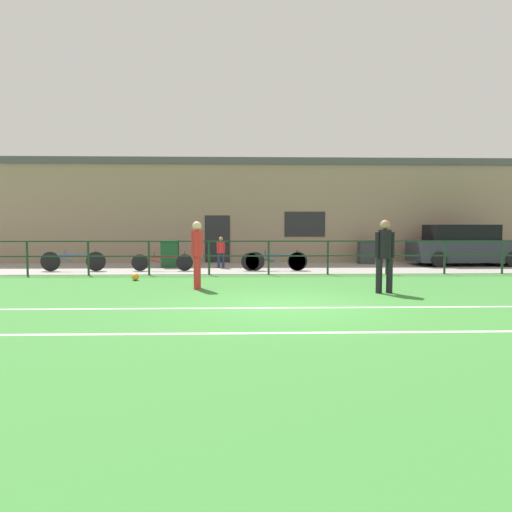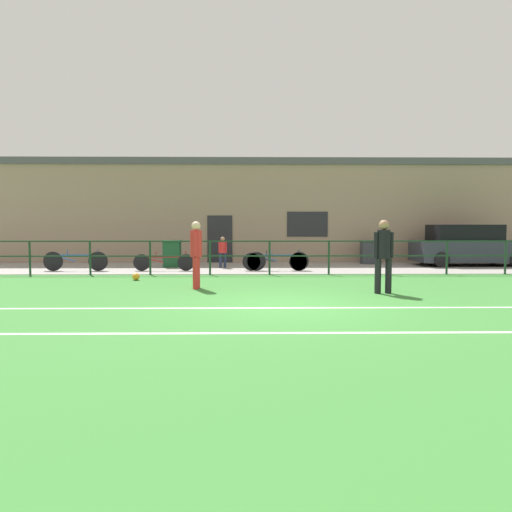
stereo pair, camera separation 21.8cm
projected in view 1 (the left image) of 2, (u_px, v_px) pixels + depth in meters
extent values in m
cube|color=#387A33|center=(286.00, 306.00, 9.53)|extent=(60.00, 44.00, 0.04)
cube|color=white|center=(287.00, 308.00, 9.23)|extent=(36.00, 0.11, 0.00)
cube|color=white|center=(301.00, 333.00, 7.07)|extent=(36.00, 0.11, 0.00)
cube|color=gray|center=(265.00, 268.00, 18.01)|extent=(48.00, 5.00, 0.02)
cylinder|color=#193823|center=(27.00, 258.00, 15.23)|extent=(0.07, 0.07, 1.15)
cylinder|color=#193823|center=(88.00, 258.00, 15.29)|extent=(0.07, 0.07, 1.15)
cylinder|color=#193823|center=(149.00, 258.00, 15.36)|extent=(0.07, 0.07, 1.15)
cylinder|color=#193823|center=(209.00, 258.00, 15.42)|extent=(0.07, 0.07, 1.15)
cylinder|color=#193823|center=(269.00, 258.00, 15.48)|extent=(0.07, 0.07, 1.15)
cylinder|color=#193823|center=(328.00, 258.00, 15.54)|extent=(0.07, 0.07, 1.15)
cylinder|color=#193823|center=(386.00, 257.00, 15.60)|extent=(0.07, 0.07, 1.15)
cylinder|color=#193823|center=(445.00, 257.00, 15.67)|extent=(0.07, 0.07, 1.15)
cylinder|color=#193823|center=(502.00, 257.00, 15.73)|extent=(0.07, 0.07, 1.15)
cube|color=#193823|center=(269.00, 241.00, 15.44)|extent=(36.00, 0.04, 0.04)
cube|color=#193823|center=(269.00, 256.00, 15.48)|extent=(36.00, 0.04, 0.04)
cube|color=gray|center=(261.00, 215.00, 21.56)|extent=(28.00, 2.40, 4.34)
cube|color=#232328|center=(217.00, 239.00, 20.36)|extent=(1.10, 0.04, 2.10)
cube|color=#232328|center=(305.00, 224.00, 20.44)|extent=(1.80, 0.04, 1.10)
cube|color=#4C4C51|center=(261.00, 164.00, 21.41)|extent=(28.00, 2.56, 0.30)
cylinder|color=black|center=(389.00, 276.00, 11.25)|extent=(0.15, 0.15, 0.85)
cylinder|color=black|center=(379.00, 276.00, 11.23)|extent=(0.15, 0.15, 0.85)
cylinder|color=black|center=(385.00, 244.00, 11.19)|extent=(0.31, 0.31, 0.70)
sphere|color=#A37556|center=(385.00, 225.00, 11.16)|extent=(0.24, 0.24, 0.24)
cylinder|color=black|center=(392.00, 245.00, 11.21)|extent=(0.11, 0.11, 0.63)
cylinder|color=black|center=(377.00, 245.00, 11.17)|extent=(0.11, 0.11, 0.63)
cylinder|color=red|center=(197.00, 273.00, 11.91)|extent=(0.15, 0.15, 0.83)
cylinder|color=red|center=(198.00, 272.00, 12.17)|extent=(0.15, 0.15, 0.83)
cylinder|color=red|center=(197.00, 244.00, 11.99)|extent=(0.31, 0.31, 0.69)
sphere|color=beige|center=(197.00, 226.00, 11.96)|extent=(0.24, 0.24, 0.24)
cylinder|color=red|center=(196.00, 245.00, 11.81)|extent=(0.11, 0.11, 0.62)
cylinder|color=red|center=(198.00, 244.00, 12.18)|extent=(0.11, 0.11, 0.62)
sphere|color=orange|center=(135.00, 277.00, 13.85)|extent=(0.22, 0.22, 0.22)
cylinder|color=#232D4C|center=(223.00, 260.00, 17.88)|extent=(0.10, 0.10, 0.57)
cylinder|color=#232D4C|center=(219.00, 260.00, 17.82)|extent=(0.10, 0.10, 0.57)
cylinder|color=red|center=(221.00, 247.00, 17.82)|extent=(0.21, 0.21, 0.47)
sphere|color=#A37556|center=(221.00, 239.00, 17.79)|extent=(0.16, 0.16, 0.16)
cylinder|color=red|center=(224.00, 247.00, 17.86)|extent=(0.07, 0.07, 0.42)
cylinder|color=red|center=(218.00, 247.00, 17.78)|extent=(0.07, 0.07, 0.42)
cube|color=#282D38|center=(465.00, 251.00, 19.04)|extent=(4.39, 1.84, 0.85)
cube|color=black|center=(461.00, 233.00, 18.99)|extent=(2.63, 1.54, 0.65)
cylinder|color=black|center=(439.00, 259.00, 18.13)|extent=(0.60, 0.18, 0.60)
cylinder|color=black|center=(421.00, 257.00, 19.89)|extent=(0.60, 0.18, 0.60)
cylinder|color=black|center=(489.00, 256.00, 19.99)|extent=(0.60, 0.18, 0.60)
cylinder|color=black|center=(50.00, 262.00, 16.45)|extent=(0.70, 0.04, 0.70)
cylinder|color=black|center=(96.00, 261.00, 16.50)|extent=(0.70, 0.04, 0.70)
cube|color=#234C99|center=(73.00, 255.00, 16.46)|extent=(1.26, 0.04, 0.04)
cube|color=#234C99|center=(62.00, 258.00, 16.45)|extent=(0.78, 0.03, 0.25)
cylinder|color=#234C99|center=(65.00, 252.00, 16.44)|extent=(0.03, 0.03, 0.20)
cylinder|color=#234C99|center=(96.00, 253.00, 16.48)|extent=(0.03, 0.03, 0.28)
cylinder|color=black|center=(250.00, 262.00, 16.67)|extent=(0.65, 0.04, 0.65)
cylinder|color=black|center=(297.00, 262.00, 16.73)|extent=(0.65, 0.04, 0.65)
cube|color=black|center=(273.00, 256.00, 16.69)|extent=(1.32, 0.04, 0.04)
cube|color=black|center=(262.00, 259.00, 16.68)|extent=(0.83, 0.03, 0.24)
cylinder|color=black|center=(265.00, 253.00, 16.67)|extent=(0.03, 0.03, 0.20)
cylinder|color=black|center=(297.00, 254.00, 16.71)|extent=(0.03, 0.03, 0.28)
cylinder|color=black|center=(255.00, 261.00, 16.68)|extent=(0.68, 0.04, 0.68)
cylinder|color=black|center=(298.00, 261.00, 16.73)|extent=(0.68, 0.04, 0.68)
cube|color=#234C99|center=(277.00, 255.00, 16.69)|extent=(1.21, 0.04, 0.04)
cube|color=#234C99|center=(266.00, 258.00, 16.68)|extent=(0.76, 0.03, 0.24)
cylinder|color=#234C99|center=(269.00, 252.00, 16.67)|extent=(0.03, 0.03, 0.20)
cylinder|color=#234C99|center=(298.00, 253.00, 16.71)|extent=(0.03, 0.03, 0.28)
cylinder|color=black|center=(140.00, 263.00, 16.55)|extent=(0.60, 0.04, 0.60)
cylinder|color=black|center=(185.00, 263.00, 16.60)|extent=(0.60, 0.04, 0.60)
cube|color=maroon|center=(162.00, 257.00, 16.56)|extent=(1.24, 0.04, 0.04)
cube|color=maroon|center=(151.00, 260.00, 16.56)|extent=(0.78, 0.03, 0.22)
cylinder|color=maroon|center=(154.00, 254.00, 16.55)|extent=(0.03, 0.03, 0.20)
cylinder|color=maroon|center=(184.00, 255.00, 16.58)|extent=(0.03, 0.03, 0.28)
cube|color=#33383D|center=(366.00, 253.00, 19.79)|extent=(0.64, 0.53, 0.92)
cube|color=#282C30|center=(366.00, 241.00, 19.75)|extent=(0.67, 0.57, 0.08)
cube|color=#194C28|center=(170.00, 255.00, 18.08)|extent=(0.65, 0.54, 0.98)
cube|color=#143D20|center=(170.00, 241.00, 18.04)|extent=(0.69, 0.58, 0.08)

